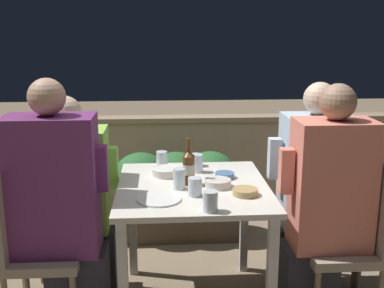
{
  "coord_description": "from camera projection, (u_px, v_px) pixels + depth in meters",
  "views": [
    {
      "loc": [
        -0.17,
        -2.55,
        1.63
      ],
      "look_at": [
        0.0,
        0.07,
        0.97
      ],
      "focal_mm": 45.0,
      "sensor_mm": 36.0,
      "label": 1
    }
  ],
  "objects": [
    {
      "name": "planter_hedge",
      "position": [
        176.0,
        190.0,
        3.74
      ],
      "size": [
        0.98,
        0.47,
        0.68
      ],
      "color": "brown",
      "rests_on": "ground_plane"
    },
    {
      "name": "glass_cup_5",
      "position": [
        210.0,
        201.0,
        2.3
      ],
      "size": [
        0.07,
        0.07,
        0.1
      ],
      "color": "silver",
      "rests_on": "dining_table"
    },
    {
      "name": "bowl_3",
      "position": [
        166.0,
        171.0,
        2.86
      ],
      "size": [
        0.16,
        0.16,
        0.05
      ],
      "color": "silver",
      "rests_on": "dining_table"
    },
    {
      "name": "bowl_2",
      "position": [
        218.0,
        183.0,
        2.65
      ],
      "size": [
        0.15,
        0.15,
        0.05
      ],
      "color": "beige",
      "rests_on": "dining_table"
    },
    {
      "name": "dining_table",
      "position": [
        193.0,
        203.0,
        2.71
      ],
      "size": [
        0.84,
        0.91,
        0.75
      ],
      "color": "silver",
      "rests_on": "ground_plane"
    },
    {
      "name": "glass_cup_4",
      "position": [
        179.0,
        179.0,
        2.61
      ],
      "size": [
        0.06,
        0.06,
        0.11
      ],
      "color": "silver",
      "rests_on": "dining_table"
    },
    {
      "name": "parapet_wall",
      "position": [
        181.0,
        162.0,
        4.34
      ],
      "size": [
        9.0,
        0.18,
        0.84
      ],
      "color": "tan",
      "rests_on": "ground_plane"
    },
    {
      "name": "chair_left_far",
      "position": [
        43.0,
        213.0,
        2.83
      ],
      "size": [
        0.41,
        0.4,
        0.93
      ],
      "color": "gray",
      "rests_on": "ground_plane"
    },
    {
      "name": "beer_bottle",
      "position": [
        189.0,
        167.0,
        2.68
      ],
      "size": [
        0.07,
        0.07,
        0.27
      ],
      "color": "brown",
      "rests_on": "dining_table"
    },
    {
      "name": "bowl_1",
      "position": [
        245.0,
        191.0,
        2.53
      ],
      "size": [
        0.13,
        0.13,
        0.04
      ],
      "color": "tan",
      "rests_on": "dining_table"
    },
    {
      "name": "potted_plant",
      "position": [
        2.0,
        200.0,
        3.32
      ],
      "size": [
        0.32,
        0.32,
        0.74
      ],
      "color": "#9E5638",
      "rests_on": "ground_plane"
    },
    {
      "name": "person_purple_stripe",
      "position": [
        60.0,
        209.0,
        2.53
      ],
      "size": [
        0.51,
        0.26,
        1.37
      ],
      "color": "#282833",
      "rests_on": "ground_plane"
    },
    {
      "name": "chair_right_far",
      "position": [
        340.0,
        207.0,
        2.92
      ],
      "size": [
        0.41,
        0.4,
        0.93
      ],
      "color": "gray",
      "rests_on": "ground_plane"
    },
    {
      "name": "chair_left_near",
      "position": [
        25.0,
        233.0,
        2.55
      ],
      "size": [
        0.41,
        0.4,
        0.93
      ],
      "color": "gray",
      "rests_on": "ground_plane"
    },
    {
      "name": "bowl_0",
      "position": [
        225.0,
        175.0,
        2.81
      ],
      "size": [
        0.11,
        0.11,
        0.03
      ],
      "color": "#4C709E",
      "rests_on": "dining_table"
    },
    {
      "name": "person_green_blouse",
      "position": [
        76.0,
        201.0,
        2.82
      ],
      "size": [
        0.51,
        0.26,
        1.24
      ],
      "color": "#282833",
      "rests_on": "ground_plane"
    },
    {
      "name": "glass_cup_1",
      "position": [
        162.0,
        159.0,
        3.03
      ],
      "size": [
        0.07,
        0.07,
        0.1
      ],
      "color": "silver",
      "rests_on": "dining_table"
    },
    {
      "name": "chair_right_near",
      "position": [
        358.0,
        228.0,
        2.62
      ],
      "size": [
        0.41,
        0.4,
        0.93
      ],
      "color": "gray",
      "rests_on": "ground_plane"
    },
    {
      "name": "glass_cup_0",
      "position": [
        196.0,
        160.0,
        3.05
      ],
      "size": [
        0.07,
        0.07,
        0.08
      ],
      "color": "silver",
      "rests_on": "dining_table"
    },
    {
      "name": "person_coral_top",
      "position": [
        325.0,
        207.0,
        2.58
      ],
      "size": [
        0.49,
        0.26,
        1.34
      ],
      "color": "#282833",
      "rests_on": "ground_plane"
    },
    {
      "name": "glass_cup_3",
      "position": [
        195.0,
        187.0,
        2.51
      ],
      "size": [
        0.07,
        0.07,
        0.1
      ],
      "color": "silver",
      "rests_on": "dining_table"
    },
    {
      "name": "plate_0",
      "position": [
        159.0,
        199.0,
        2.46
      ],
      "size": [
        0.23,
        0.23,
        0.01
      ],
      "color": "white",
      "rests_on": "dining_table"
    },
    {
      "name": "person_blue_shirt",
      "position": [
        309.0,
        191.0,
        2.88
      ],
      "size": [
        0.48,
        0.26,
        1.31
      ],
      "color": "#282833",
      "rests_on": "ground_plane"
    },
    {
      "name": "glass_cup_2",
      "position": [
        197.0,
        163.0,
        2.92
      ],
      "size": [
        0.07,
        0.07,
        0.11
      ],
      "color": "silver",
      "rests_on": "dining_table"
    }
  ]
}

